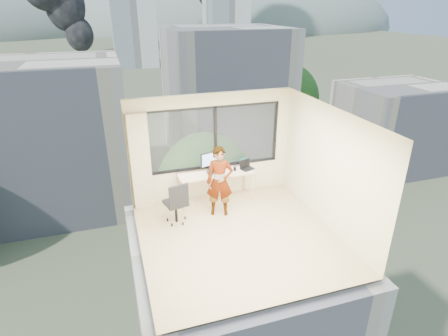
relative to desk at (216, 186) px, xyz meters
name	(u,v)px	position (x,y,z in m)	size (l,w,h in m)	color
floor	(238,237)	(0.00, -1.66, -0.38)	(4.00, 4.00, 0.01)	#CBB984
ceiling	(241,116)	(0.00, -1.66, 2.23)	(4.00, 4.00, 0.01)	white
wall_front	(286,238)	(0.00, -3.66, 0.93)	(4.00, 0.01, 2.60)	beige
wall_left	(135,196)	(-2.00, -1.66, 0.93)	(0.01, 4.00, 2.60)	beige
wall_right	(329,168)	(2.00, -1.66, 0.93)	(0.01, 4.00, 2.60)	beige
window_wall	(213,137)	(0.05, 0.34, 1.15)	(3.30, 0.16, 1.55)	black
curtain	(141,162)	(-1.72, 0.22, 0.77)	(0.45, 0.14, 2.30)	beige
desk	(216,186)	(0.00, 0.00, 0.00)	(1.80, 0.60, 0.75)	beige
chair	(176,202)	(-1.12, -0.68, 0.13)	(0.52, 0.52, 1.01)	black
person	(220,182)	(-0.09, -0.63, 0.44)	(0.60, 0.39, 1.64)	#2D2D33
monitor	(211,162)	(-0.11, 0.05, 0.64)	(0.54, 0.12, 0.54)	black
game_console	(220,167)	(0.18, 0.21, 0.42)	(0.34, 0.28, 0.08)	white
laptop	(248,165)	(0.80, -0.04, 0.48)	(0.31, 0.33, 0.20)	black
cellphone	(210,174)	(-0.16, -0.07, 0.38)	(0.12, 0.06, 0.01)	black
pen_cup	(235,169)	(0.48, -0.03, 0.42)	(0.07, 0.07, 0.09)	black
handbag	(244,162)	(0.80, 0.18, 0.48)	(0.28, 0.14, 0.21)	#0B4341
exterior_ground	(112,67)	(0.00, 118.34, -14.38)	(400.00, 400.00, 0.04)	#515B3D
near_bldg_a	(38,139)	(-9.00, 28.34, -7.38)	(16.00, 12.00, 14.00)	beige
near_bldg_b	(226,94)	(12.00, 36.34, -6.38)	(14.00, 13.00, 16.00)	beige
near_bldg_c	(394,127)	(30.00, 26.34, -9.38)	(12.00, 10.00, 10.00)	beige
far_tower_b	(132,16)	(8.00, 118.34, 0.62)	(13.00, 13.00, 30.00)	silver
far_tower_c	(226,19)	(45.00, 138.34, -1.38)	(15.00, 15.00, 26.00)	silver
hill_b	(222,27)	(100.00, 318.34, -14.38)	(300.00, 220.00, 96.00)	slate
tree_b	(207,202)	(4.00, 16.34, -9.88)	(7.60, 7.60, 9.00)	#1C511B
tree_c	(288,107)	(22.00, 38.34, -9.38)	(8.40, 8.40, 10.00)	#1C511B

